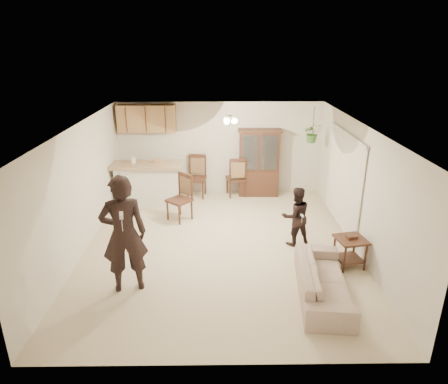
{
  "coord_description": "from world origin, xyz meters",
  "views": [
    {
      "loc": [
        -0.02,
        -7.35,
        3.98
      ],
      "look_at": [
        0.08,
        0.4,
        1.05
      ],
      "focal_mm": 32.0,
      "sensor_mm": 36.0,
      "label": 1
    }
  ],
  "objects_px": {
    "sofa": "(324,276)",
    "child": "(296,214)",
    "china_hutch": "(259,163)",
    "chair_hutch_right": "(236,185)",
    "side_table": "(350,252)",
    "chair_hutch_left": "(180,207)",
    "chair_bar": "(197,185)",
    "adult": "(125,241)"
  },
  "relations": [
    {
      "from": "child",
      "to": "chair_bar",
      "type": "distance_m",
      "value": 3.54
    },
    {
      "from": "adult",
      "to": "side_table",
      "type": "distance_m",
      "value": 4.1
    },
    {
      "from": "sofa",
      "to": "chair_bar",
      "type": "xyz_separation_m",
      "value": [
        -2.33,
        4.58,
        -0.05
      ]
    },
    {
      "from": "child",
      "to": "china_hutch",
      "type": "bearing_deg",
      "value": -93.41
    },
    {
      "from": "china_hutch",
      "to": "chair_hutch_left",
      "type": "relative_size",
      "value": 1.65
    },
    {
      "from": "chair_hutch_left",
      "to": "adult",
      "type": "bearing_deg",
      "value": -60.8
    },
    {
      "from": "adult",
      "to": "china_hutch",
      "type": "distance_m",
      "value": 5.18
    },
    {
      "from": "chair_bar",
      "to": "chair_hutch_right",
      "type": "relative_size",
      "value": 1.02
    },
    {
      "from": "china_hutch",
      "to": "chair_bar",
      "type": "bearing_deg",
      "value": -174.15
    },
    {
      "from": "sofa",
      "to": "china_hutch",
      "type": "xyz_separation_m",
      "value": [
        -0.64,
        4.7,
        0.53
      ]
    },
    {
      "from": "chair_bar",
      "to": "chair_hutch_left",
      "type": "distance_m",
      "value": 1.55
    },
    {
      "from": "chair_hutch_right",
      "to": "side_table",
      "type": "bearing_deg",
      "value": 107.47
    },
    {
      "from": "chair_bar",
      "to": "chair_hutch_right",
      "type": "bearing_deg",
      "value": 10.59
    },
    {
      "from": "china_hutch",
      "to": "side_table",
      "type": "relative_size",
      "value": 2.85
    },
    {
      "from": "child",
      "to": "china_hutch",
      "type": "distance_m",
      "value": 2.94
    },
    {
      "from": "child",
      "to": "china_hutch",
      "type": "xyz_separation_m",
      "value": [
        -0.49,
        2.89,
        0.22
      ]
    },
    {
      "from": "child",
      "to": "chair_hutch_left",
      "type": "relative_size",
      "value": 1.22
    },
    {
      "from": "child",
      "to": "china_hutch",
      "type": "relative_size",
      "value": 0.74
    },
    {
      "from": "adult",
      "to": "chair_bar",
      "type": "xyz_separation_m",
      "value": [
        0.95,
        4.34,
        -0.58
      ]
    },
    {
      "from": "child",
      "to": "china_hutch",
      "type": "height_order",
      "value": "china_hutch"
    },
    {
      "from": "child",
      "to": "chair_hutch_right",
      "type": "height_order",
      "value": "child"
    },
    {
      "from": "side_table",
      "to": "chair_hutch_left",
      "type": "relative_size",
      "value": 0.58
    },
    {
      "from": "adult",
      "to": "sofa",
      "type": "bearing_deg",
      "value": 162.03
    },
    {
      "from": "adult",
      "to": "chair_hutch_right",
      "type": "xyz_separation_m",
      "value": [
        2.02,
        4.4,
        -0.59
      ]
    },
    {
      "from": "chair_hutch_right",
      "to": "adult",
      "type": "bearing_deg",
      "value": 54.8
    },
    {
      "from": "sofa",
      "to": "child",
      "type": "relative_size",
      "value": 1.39
    },
    {
      "from": "child",
      "to": "chair_hutch_right",
      "type": "relative_size",
      "value": 1.22
    },
    {
      "from": "child",
      "to": "chair_hutch_left",
      "type": "height_order",
      "value": "child"
    },
    {
      "from": "child",
      "to": "adult",
      "type": "bearing_deg",
      "value": 13.56
    },
    {
      "from": "adult",
      "to": "child",
      "type": "relative_size",
      "value": 1.33
    },
    {
      "from": "adult",
      "to": "china_hutch",
      "type": "height_order",
      "value": "china_hutch"
    },
    {
      "from": "chair_hutch_left",
      "to": "chair_hutch_right",
      "type": "xyz_separation_m",
      "value": [
        1.4,
        1.58,
        0.0
      ]
    },
    {
      "from": "child",
      "to": "chair_hutch_left",
      "type": "bearing_deg",
      "value": -39.58
    },
    {
      "from": "chair_hutch_right",
      "to": "chair_bar",
      "type": "bearing_deg",
      "value": -7.17
    },
    {
      "from": "sofa",
      "to": "side_table",
      "type": "bearing_deg",
      "value": -32.27
    },
    {
      "from": "sofa",
      "to": "chair_bar",
      "type": "distance_m",
      "value": 5.14
    },
    {
      "from": "side_table",
      "to": "chair_hutch_right",
      "type": "bearing_deg",
      "value": 117.98
    },
    {
      "from": "china_hutch",
      "to": "chair_hutch_right",
      "type": "relative_size",
      "value": 1.64
    },
    {
      "from": "adult",
      "to": "chair_hutch_left",
      "type": "relative_size",
      "value": 1.63
    },
    {
      "from": "sofa",
      "to": "chair_hutch_left",
      "type": "relative_size",
      "value": 1.7
    },
    {
      "from": "child",
      "to": "chair_bar",
      "type": "bearing_deg",
      "value": -64.8
    },
    {
      "from": "sofa",
      "to": "child",
      "type": "distance_m",
      "value": 1.84
    }
  ]
}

